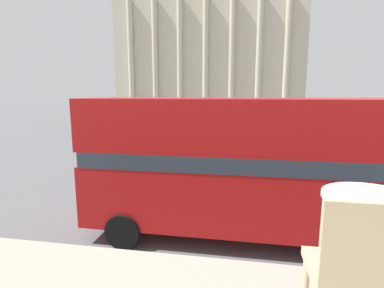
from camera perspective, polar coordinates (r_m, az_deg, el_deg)
name	(u,v)px	position (r m, az deg, el deg)	size (l,w,h in m)	color
double_decker_bus	(270,164)	(9.11, 14.70, -3.71)	(11.11, 2.71, 4.31)	black
cafe_dining_table	(370,225)	(2.27, 30.77, -13.17)	(0.60, 0.60, 0.73)	#2D2D30
cafe_chair_0	(356,272)	(1.75, 28.71, -20.63)	(0.40, 0.40, 0.91)	#D1B789
plaza_building_left	(210,51)	(56.25, 3.38, 17.26)	(32.30, 12.09, 23.49)	beige
traffic_light_near	(235,139)	(13.20, 8.24, 0.92)	(0.42, 0.24, 3.75)	black
traffic_light_mid	(189,121)	(20.88, -0.62, 4.47)	(0.42, 0.24, 3.86)	black
pedestrian_yellow	(149,128)	(29.61, -8.24, 2.96)	(0.32, 0.32, 1.69)	#282B33
pedestrian_black	(362,150)	(21.38, 29.58, -0.97)	(0.32, 0.32, 1.64)	#282B33
pedestrian_red	(217,126)	(31.68, 4.75, 3.40)	(0.32, 0.32, 1.63)	#282B33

